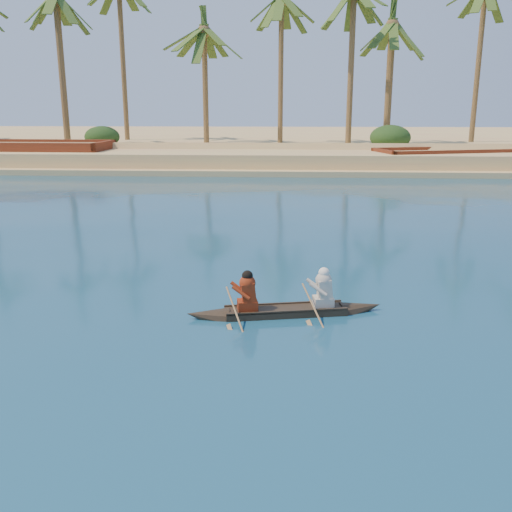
# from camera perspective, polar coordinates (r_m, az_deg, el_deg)

# --- Properties ---
(sandy_embankment) EXTENTS (150.00, 51.00, 1.50)m
(sandy_embankment) POSITION_cam_1_polar(r_m,az_deg,el_deg) (62.09, -4.31, 11.19)
(sandy_embankment) COLOR #D8C679
(sandy_embankment) RESTS_ON ground
(palm_grove) EXTENTS (110.00, 14.00, 16.00)m
(palm_grove) POSITION_cam_1_polar(r_m,az_deg,el_deg) (50.32, -6.31, 18.80)
(palm_grove) COLOR #2F4B1A
(palm_grove) RESTS_ON ground
(shrub_cluster) EXTENTS (100.00, 6.00, 2.40)m
(shrub_cluster) POSITION_cam_1_polar(r_m,az_deg,el_deg) (46.86, -6.77, 10.76)
(shrub_cluster) COLOR #1A3312
(shrub_cluster) RESTS_ON ground
(canoe) EXTENTS (4.41, 1.41, 1.21)m
(canoe) POSITION_cam_1_polar(r_m,az_deg,el_deg) (12.65, 2.98, -4.88)
(canoe) COLOR #30251A
(canoe) RESTS_ON ground
(barge_mid) EXTENTS (13.69, 4.84, 2.26)m
(barge_mid) POSITION_cam_1_polar(r_m,az_deg,el_deg) (46.27, -22.75, 9.16)
(barge_mid) COLOR maroon
(barge_mid) RESTS_ON ground
(barge_right) EXTENTS (11.34, 6.46, 1.79)m
(barge_right) POSITION_cam_1_polar(r_m,az_deg,el_deg) (43.31, 18.94, 8.97)
(barge_right) COLOR maroon
(barge_right) RESTS_ON ground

